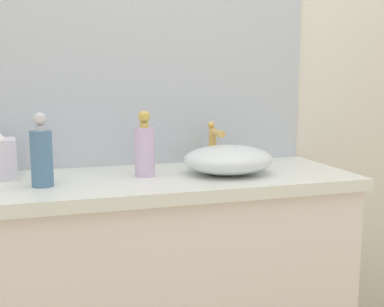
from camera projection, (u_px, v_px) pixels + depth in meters
The scene contains 7 objects.
bathroom_wall_rear at pixel (145, 60), 1.83m from camera, with size 6.00×0.06×2.60m, color silver.
vanity_counter at pixel (155, 291), 1.66m from camera, with size 1.45×0.52×0.88m.
wall_mirror_panel at pixel (139, 49), 1.77m from camera, with size 1.42×0.01×0.93m, color #B2BCC6.
sink_basin at pixel (228, 160), 1.64m from camera, with size 0.33×0.29×0.10m, color silver.
faucet at pixel (214, 141), 1.79m from camera, with size 0.03×0.14×0.18m.
soap_dispenser at pixel (41, 155), 1.43m from camera, with size 0.07×0.07×0.24m.
lotion_bottle at pixel (145, 149), 1.59m from camera, with size 0.07×0.07×0.23m.
Camera 1 is at (-0.34, -1.11, 1.20)m, focal length 41.90 mm.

